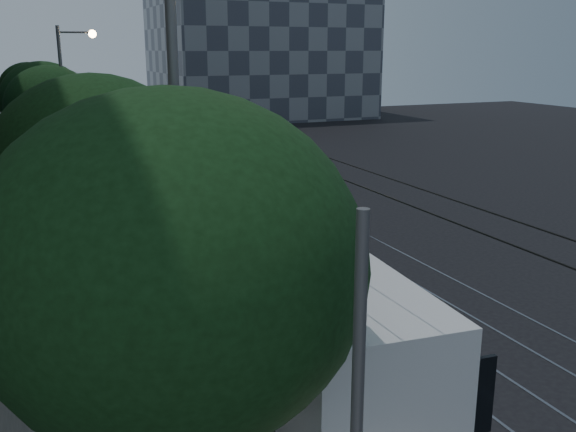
# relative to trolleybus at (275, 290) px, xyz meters

# --- Properties ---
(ground) EXTENTS (120.00, 120.00, 0.00)m
(ground) POSITION_rel_trolleybus_xyz_m (2.90, 1.64, -1.79)
(ground) COLOR black
(ground) RESTS_ON ground
(sidewalk) EXTENTS (5.00, 90.00, 0.15)m
(sidewalk) POSITION_rel_trolleybus_xyz_m (-4.60, 21.64, -1.71)
(sidewalk) COLOR slate
(sidewalk) RESTS_ON ground
(tram_rails) EXTENTS (4.52, 90.00, 0.02)m
(tram_rails) POSITION_rel_trolleybus_xyz_m (5.40, 21.64, -1.78)
(tram_rails) COLOR gray
(tram_rails) RESTS_ON ground
(overhead_wires) EXTENTS (2.23, 90.00, 6.00)m
(overhead_wires) POSITION_rel_trolleybus_xyz_m (-2.07, 21.64, 1.68)
(overhead_wires) COLOR black
(overhead_wires) RESTS_ON ground
(building_distant_right) EXTENTS (22.00, 18.00, 24.00)m
(building_distant_right) POSITION_rel_trolleybus_xyz_m (20.90, 56.64, 10.21)
(building_distant_right) COLOR #3C424D
(building_distant_right) RESTS_ON ground
(trolleybus) EXTENTS (3.67, 13.04, 5.63)m
(trolleybus) POSITION_rel_trolleybus_xyz_m (0.00, 0.00, 0.00)
(trolleybus) COLOR silver
(trolleybus) RESTS_ON ground
(pickup_silver) EXTENTS (3.19, 6.45, 1.76)m
(pickup_silver) POSITION_rel_trolleybus_xyz_m (-0.94, 13.17, -0.91)
(pickup_silver) COLOR #A8ABB0
(pickup_silver) RESTS_ON ground
(car_white_a) EXTENTS (3.01, 4.73, 1.50)m
(car_white_a) POSITION_rel_trolleybus_xyz_m (-1.40, 15.64, -1.04)
(car_white_a) COLOR silver
(car_white_a) RESTS_ON ground
(car_white_b) EXTENTS (3.89, 5.58, 1.50)m
(car_white_b) POSITION_rel_trolleybus_xyz_m (-1.40, 22.26, -1.04)
(car_white_b) COLOR silver
(car_white_b) RESTS_ON ground
(car_white_c) EXTENTS (1.73, 3.98, 1.27)m
(car_white_c) POSITION_rel_trolleybus_xyz_m (-0.82, 28.83, -1.15)
(car_white_c) COLOR #B0B0B4
(car_white_c) RESTS_ON ground
(car_white_d) EXTENTS (2.97, 4.21, 1.33)m
(car_white_d) POSITION_rel_trolleybus_xyz_m (-1.38, 31.42, -1.12)
(car_white_d) COLOR silver
(car_white_d) RESTS_ON ground
(tree_0) EXTENTS (5.42, 5.42, 7.10)m
(tree_0) POSITION_rel_trolleybus_xyz_m (-3.73, -5.52, 2.87)
(tree_0) COLOR #2E2219
(tree_0) RESTS_ON ground
(tree_1) EXTENTS (5.61, 5.61, 6.96)m
(tree_1) POSITION_rel_trolleybus_xyz_m (-3.61, 3.67, 2.64)
(tree_1) COLOR #2E2219
(tree_1) RESTS_ON ground
(tree_2) EXTENTS (4.19, 4.19, 5.88)m
(tree_2) POSITION_rel_trolleybus_xyz_m (-4.10, 12.48, 2.18)
(tree_2) COLOR #2E2219
(tree_2) RESTS_ON ground
(tree_3) EXTENTS (4.71, 4.71, 6.73)m
(tree_3) POSITION_rel_trolleybus_xyz_m (-3.60, 22.50, 2.80)
(tree_3) COLOR #2E2219
(tree_3) RESTS_ON ground
(tree_4) EXTENTS (5.36, 5.36, 6.81)m
(tree_4) POSITION_rel_trolleybus_xyz_m (-3.60, 29.62, 2.60)
(tree_4) COLOR #2E2219
(tree_4) RESTS_ON ground
(tree_5) EXTENTS (4.58, 4.58, 6.55)m
(tree_5) POSITION_rel_trolleybus_xyz_m (-4.06, 40.88, 2.68)
(tree_5) COLOR #2E2219
(tree_5) RESTS_ON ground
(streetlamp_near) EXTENTS (2.41, 0.44, 9.95)m
(streetlamp_near) POSITION_rel_trolleybus_xyz_m (-2.37, -2.11, 4.21)
(streetlamp_near) COLOR slate
(streetlamp_near) RESTS_ON ground
(streetlamp_far) EXTENTS (2.16, 0.44, 8.78)m
(streetlamp_far) POSITION_rel_trolleybus_xyz_m (-2.35, 25.07, 3.57)
(streetlamp_far) COLOR slate
(streetlamp_far) RESTS_ON ground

